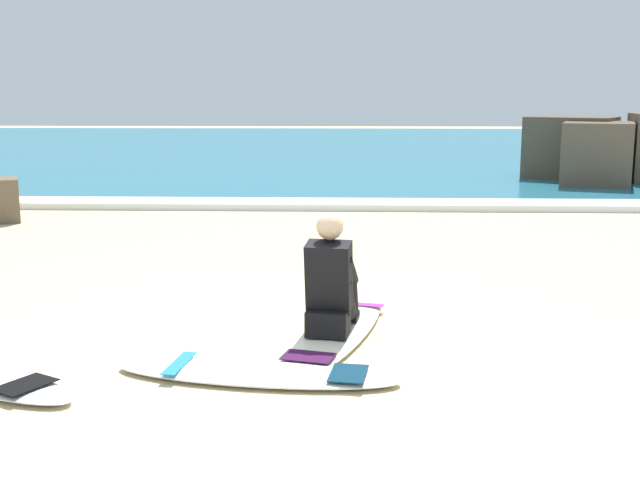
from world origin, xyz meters
name	(u,v)px	position (x,y,z in m)	size (l,w,h in m)	color
ground_plane	(289,348)	(0.00, 0.00, 0.00)	(80.00, 80.00, 0.00)	beige
sea	(336,148)	(0.00, 21.22, 0.05)	(80.00, 28.00, 0.10)	teal
breaking_foam	(322,204)	(0.00, 7.52, 0.06)	(80.00, 0.90, 0.11)	white
surfboard_main	(337,330)	(0.36, 0.36, 0.04)	(1.11, 2.52, 0.08)	#EFE5C6
surfer_seated	(331,286)	(0.31, 0.23, 0.44)	(0.44, 0.74, 0.95)	black
surfboard_spare_far	(257,373)	(-0.17, -0.65, 0.04)	(2.03, 0.78, 0.08)	white
rock_outcrop_distant	(616,154)	(5.98, 10.85, 0.66)	(4.07, 3.12, 1.50)	brown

